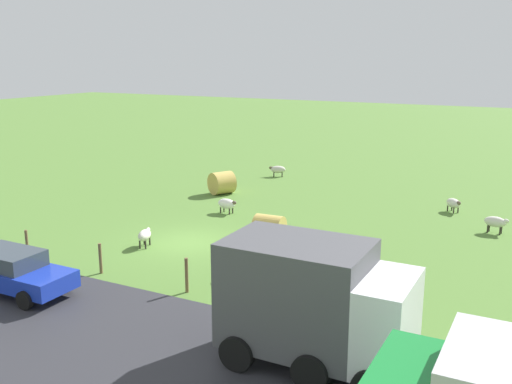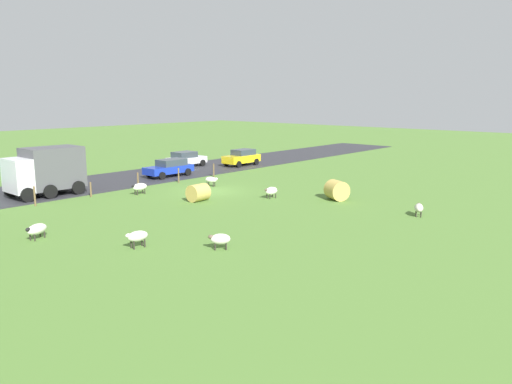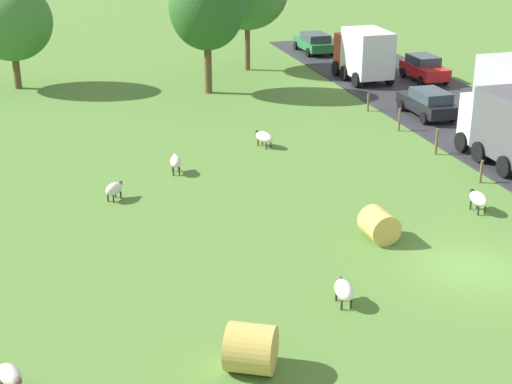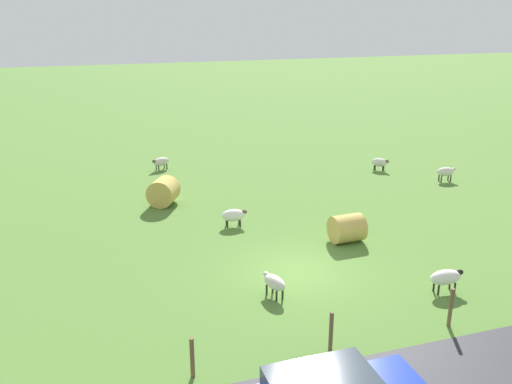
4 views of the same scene
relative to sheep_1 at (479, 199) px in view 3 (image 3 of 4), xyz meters
The scene contains 20 objects.
ground_plane 5.14m from the sheep_1, 124.81° to the right, with size 160.00×160.00×0.00m, color #517A33.
sheep_1 is the anchor object (origin of this frame).
sheep_2 19.15m from the sheep_1, 158.66° to the right, with size 0.88×1.18×0.75m.
sheep_3 13.21m from the sheep_1, 144.04° to the left, with size 0.63×1.15×0.81m.
sheep_4 11.72m from the sheep_1, 119.48° to the left, with size 0.92×1.32×0.77m.
sheep_5 9.52m from the sheep_1, 146.49° to the right, with size 0.64×1.17×0.79m.
sheep_6 14.74m from the sheep_1, 158.67° to the left, with size 1.00×1.02×0.74m.
hay_bale_0 5.04m from the sheep_1, 165.69° to the right, with size 1.16×1.16×1.29m, color tan.
hay_bale_1 14.02m from the sheep_1, 146.33° to the right, with size 1.34×1.34×1.28m, color tan.
tree_0 22.67m from the sheep_1, 105.63° to the left, with size 4.57×4.57×7.82m.
tree_1 31.41m from the sheep_1, 123.84° to the left, with size 5.09×5.09×6.63m.
fence_post_3 3.35m from the sheep_1, 56.54° to the left, with size 0.12×0.12×1.05m, color brown.
fence_post_4 7.01m from the sheep_1, 74.73° to the left, with size 0.12×0.12×1.29m, color brown.
fence_post_5 10.89m from the sheep_1, 80.24° to the left, with size 0.12×0.12×1.23m, color brown.
fence_post_6 14.82m from the sheep_1, 82.84° to the left, with size 0.12×0.12×1.06m, color brown.
truck_0 21.89m from the sheep_1, 78.15° to the left, with size 2.60×4.76×3.38m.
truck_2 6.56m from the sheep_1, 46.48° to the left, with size 2.82×4.98×3.38m.
car_1 31.10m from the sheep_1, 81.59° to the left, with size 2.10×4.33×1.51m.
car_3 21.92m from the sheep_1, 67.65° to the left, with size 1.99×3.89×1.61m.
car_4 13.37m from the sheep_1, 70.31° to the left, with size 1.99×4.20×1.53m.
Camera 3 is at (-13.59, -20.40, 12.21)m, focal length 54.14 mm.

